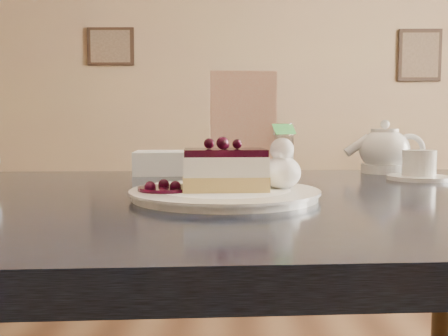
{
  "coord_description": "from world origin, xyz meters",
  "views": [
    {
      "loc": [
        -0.19,
        -0.44,
        0.85
      ],
      "look_at": [
        -0.21,
        0.2,
        0.8
      ],
      "focal_mm": 40.0,
      "sensor_mm": 36.0,
      "label": 1
    }
  ],
  "objects_px": {
    "cheesecake_slice": "(225,170)",
    "tea_set": "(390,154)",
    "main_table": "(223,243)",
    "dessert_plate": "(225,194)"
  },
  "relations": [
    {
      "from": "cheesecake_slice",
      "to": "tea_set",
      "type": "bearing_deg",
      "value": 41.68
    },
    {
      "from": "main_table",
      "to": "cheesecake_slice",
      "type": "distance_m",
      "value": 0.13
    },
    {
      "from": "tea_set",
      "to": "main_table",
      "type": "bearing_deg",
      "value": -138.35
    },
    {
      "from": "dessert_plate",
      "to": "cheesecake_slice",
      "type": "height_order",
      "value": "cheesecake_slice"
    },
    {
      "from": "main_table",
      "to": "cheesecake_slice",
      "type": "height_order",
      "value": "cheesecake_slice"
    },
    {
      "from": "main_table",
      "to": "dessert_plate",
      "type": "bearing_deg",
      "value": -90.0
    },
    {
      "from": "dessert_plate",
      "to": "main_table",
      "type": "bearing_deg",
      "value": 94.44
    },
    {
      "from": "dessert_plate",
      "to": "cheesecake_slice",
      "type": "distance_m",
      "value": 0.04
    },
    {
      "from": "cheesecake_slice",
      "to": "main_table",
      "type": "bearing_deg",
      "value": 90.0
    },
    {
      "from": "main_table",
      "to": "dessert_plate",
      "type": "height_order",
      "value": "dessert_plate"
    }
  ]
}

